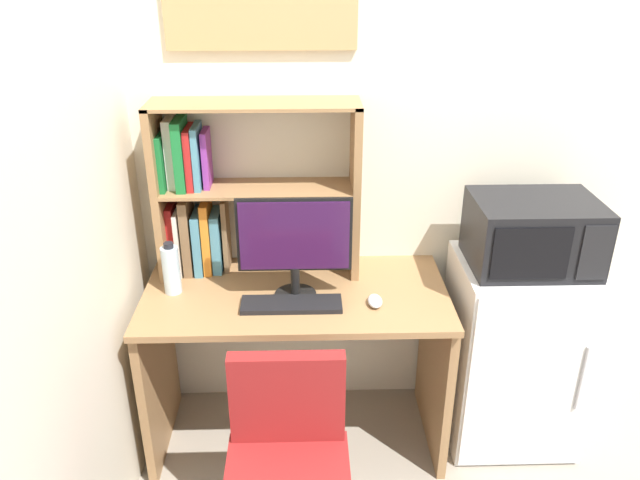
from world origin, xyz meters
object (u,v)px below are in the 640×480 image
hutch_bookshelf (223,192)px  water_bottle (171,269)px  computer_mouse (375,301)px  mini_fridge (514,352)px  microwave (533,233)px  monitor (295,242)px  keyboard (291,304)px

hutch_bookshelf → water_bottle: hutch_bookshelf is taller
hutch_bookshelf → computer_mouse: (0.62, -0.32, -0.35)m
mini_fridge → microwave: bearing=89.9°
hutch_bookshelf → water_bottle: bearing=-136.3°
hutch_bookshelf → mini_fridge: hutch_bookshelf is taller
monitor → water_bottle: bearing=174.0°
microwave → monitor: bearing=-176.4°
monitor → water_bottle: monitor is taller
water_bottle → mini_fridge: bearing=0.2°
hutch_bookshelf → microwave: bearing=-8.5°
monitor → hutch_bookshelf: bearing=140.1°
monitor → mini_fridge: bearing=3.4°
keyboard → mini_fridge: (0.98, 0.13, -0.35)m
keyboard → microwave: microwave is taller
keyboard → water_bottle: (-0.49, 0.13, 0.09)m
computer_mouse → mini_fridge: 0.75m
hutch_bookshelf → computer_mouse: 0.78m
monitor → computer_mouse: bearing=-12.6°
water_bottle → microwave: (1.47, 0.01, 0.14)m
water_bottle → hutch_bookshelf: bearing=43.7°
microwave → water_bottle: bearing=-179.7°
keyboard → mini_fridge: mini_fridge is taller
hutch_bookshelf → monitor: size_ratio=1.86×
computer_mouse → monitor: bearing=167.4°
keyboard → hutch_bookshelf: bearing=130.9°
hutch_bookshelf → water_bottle: (-0.21, -0.20, -0.26)m
computer_mouse → microwave: bearing=11.5°
monitor → water_bottle: 0.53m
mini_fridge → microwave: microwave is taller
mini_fridge → water_bottle: bearing=-179.8°
keyboard → mini_fridge: 1.05m
computer_mouse → water_bottle: (-0.82, 0.12, 0.09)m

